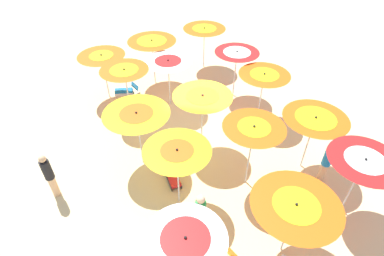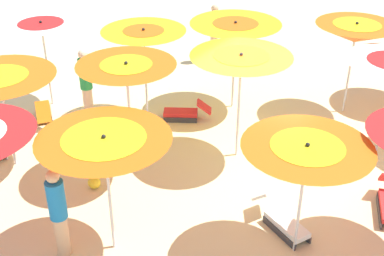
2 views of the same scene
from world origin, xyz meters
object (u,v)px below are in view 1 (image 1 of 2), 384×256
Objects in this scene: lounger_2 at (217,95)px; beach_umbrella_2 at (264,79)px; beach_umbrella_9 at (152,44)px; beach_umbrella_12 at (137,118)px; beach_umbrella_0 at (364,164)px; beach_umbrella_14 at (102,59)px; lounger_5 at (248,117)px; lounger_3 at (172,176)px; beachgoer_2 at (326,162)px; beach_umbrella_11 at (177,155)px; beach_umbrella_3 at (237,56)px; beach_umbrella_7 at (203,99)px; beach_umbrella_10 at (186,242)px; beachgoer_1 at (200,216)px; beachgoer_0 at (49,175)px; lounger_0 at (126,90)px; beach_umbrella_1 at (314,122)px; beach_ball at (271,190)px; beach_umbrella_13 at (125,74)px; beach_umbrella_6 at (253,132)px; beach_umbrella_5 at (295,209)px; beach_umbrella_4 at (204,31)px; beach_umbrella_8 at (168,65)px.

beach_umbrella_2 is at bearing -48.78° from lounger_2.
beach_umbrella_12 is (1.11, -5.52, -0.02)m from beach_umbrella_9.
beach_umbrella_0 is at bearing -69.46° from lounger_2.
lounger_5 is at bearing -6.06° from beach_umbrella_14.
lounger_3 is 5.23m from beachgoer_2.
beach_umbrella_14 is at bearing 130.93° from beach_umbrella_11.
beach_umbrella_3 is at bearing 60.33° from beach_umbrella_12.
lounger_5 is (-0.40, -0.41, -1.73)m from beach_umbrella_2.
lounger_2 is 0.77× the size of beachgoer_2.
beach_umbrella_10 is (0.50, -5.32, -0.15)m from beach_umbrella_7.
beach_umbrella_11 reaches higher than beachgoer_1.
beach_umbrella_12 is 1.06× the size of beach_umbrella_14.
beach_umbrella_7 is at bearing -112.78° from lounger_2.
beach_umbrella_7 reaches higher than beachgoer_0.
beach_umbrella_14 is at bearing 177.62° from beach_umbrella_2.
beach_umbrella_7 is at bearing 127.66° from lounger_0.
lounger_2 is 7.34m from beachgoer_1.
beach_umbrella_1 is 2.65m from beach_ball.
beach_umbrella_7 is at bearing -165.78° from beachgoer_0.
beach_umbrella_13 is at bearing -170.75° from lounger_3.
lounger_2 is (2.16, 4.65, -1.86)m from beach_umbrella_12.
beach_ball is at bearing 58.06° from beach_umbrella_10.
beach_umbrella_6 reaches higher than beachgoer_0.
beach_umbrella_0 reaches higher than beach_umbrella_5.
beachgoer_2 is at bearing 70.02° from lounger_3.
beach_umbrella_5 is 3.38m from beachgoer_2.
beach_umbrella_1 is 1.28× the size of beachgoer_0.
beach_umbrella_14 is 9.01m from beach_ball.
lounger_5 is (-3.17, 4.03, -1.92)m from beach_umbrella_0.
beach_umbrella_10 is 7.58m from lounger_5.
beach_umbrella_9 is (-8.01, 6.39, -0.05)m from beach_umbrella_0.
beach_umbrella_2 is 5.58m from beach_umbrella_13.
beach_umbrella_4 is at bearing 124.56° from beach_umbrella_0.
beach_umbrella_5 is 1.01× the size of beach_umbrella_8.
beach_umbrella_2 is at bearing -52.77° from beach_umbrella_4.
beach_umbrella_10 is at bearing -102.01° from beach_umbrella_2.
beach_umbrella_12 is (-5.79, -0.90, 0.02)m from beach_umbrella_1.
beach_umbrella_10 is at bearing -59.78° from beach_umbrella_13.
lounger_5 reaches higher than lounger_3.
beach_umbrella_7 is 2.36m from beach_umbrella_12.
beach_umbrella_11 is (-0.29, -2.73, -0.12)m from beach_umbrella_7.
beach_umbrella_3 is 8.70× the size of beach_ball.
beach_umbrella_0 is at bearing -23.34° from beach_umbrella_7.
beach_umbrella_1 is 5.96m from beach_umbrella_10.
beach_umbrella_1 is at bearing -111.56° from lounger_5.
lounger_5 is at bearing 151.36° from beachgoer_1.
lounger_5 is 5.07× the size of beach_ball.
beach_umbrella_10 is at bearing -92.53° from beach_umbrella_3.
beach_umbrella_12 is at bearing 139.04° from beach_umbrella_11.
lounger_5 is at bearing 91.44° from beach_umbrella_6.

